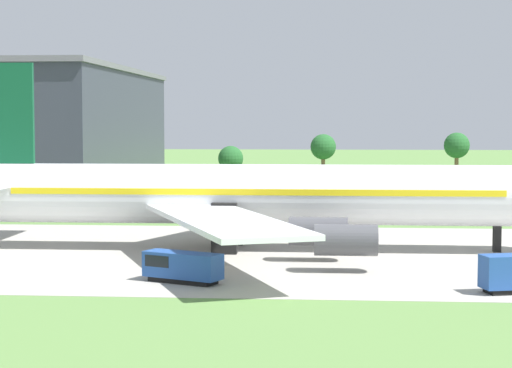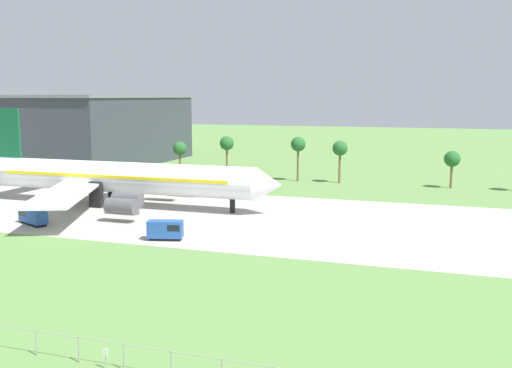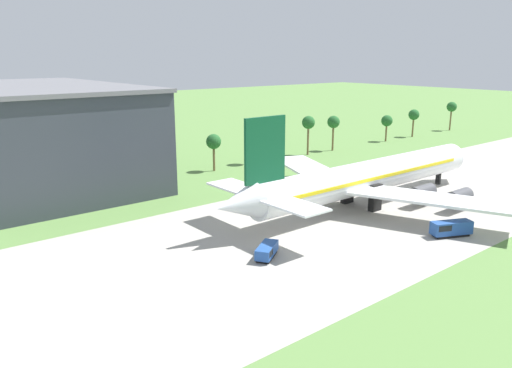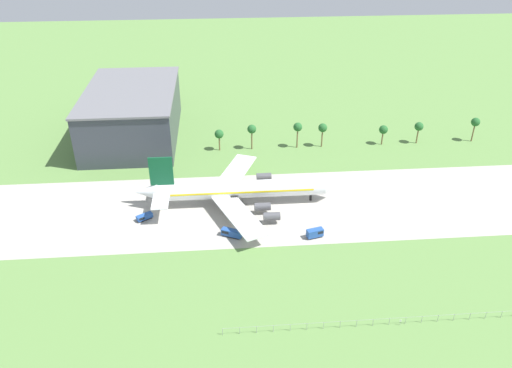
{
  "view_description": "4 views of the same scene",
  "coord_description": "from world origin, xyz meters",
  "px_view_note": "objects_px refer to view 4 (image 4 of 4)",
  "views": [
    {
      "loc": [
        -25.04,
        -86.72,
        12.76
      ],
      "look_at": [
        -32.01,
        2.94,
        6.43
      ],
      "focal_mm": 65.0,
      "sensor_mm": 36.0,
      "label": 1
    },
    {
      "loc": [
        26.18,
        -90.53,
        20.6
      ],
      "look_at": [
        -4.4,
        2.94,
        5.43
      ],
      "focal_mm": 40.0,
      "sensor_mm": 36.0,
      "label": 2
    },
    {
      "loc": [
        -105.29,
        -52.84,
        26.96
      ],
      "look_at": [
        -59.62,
        2.94,
        8.35
      ],
      "focal_mm": 35.0,
      "sensor_mm": 36.0,
      "label": 3
    },
    {
      "loc": [
        -39.03,
        -139.23,
        89.28
      ],
      "look_at": [
        -27.22,
        5.0,
        6.0
      ],
      "focal_mm": 35.0,
      "sensor_mm": 36.0,
      "label": 4
    }
  ],
  "objects_px": {
    "terminal_building": "(133,113)",
    "fuel_truck": "(231,233)",
    "jet_airliner": "(238,189)",
    "no_stopping_sign": "(400,322)",
    "baggage_tug": "(315,233)",
    "catering_van": "(144,217)"
  },
  "relations": [
    {
      "from": "baggage_tug",
      "to": "fuel_truck",
      "type": "relative_size",
      "value": 0.81
    },
    {
      "from": "terminal_building",
      "to": "fuel_truck",
      "type": "bearing_deg",
      "value": -63.55
    },
    {
      "from": "catering_van",
      "to": "terminal_building",
      "type": "bearing_deg",
      "value": 99.43
    },
    {
      "from": "baggage_tug",
      "to": "no_stopping_sign",
      "type": "relative_size",
      "value": 3.19
    },
    {
      "from": "fuel_truck",
      "to": "terminal_building",
      "type": "bearing_deg",
      "value": 116.45
    },
    {
      "from": "catering_van",
      "to": "terminal_building",
      "type": "height_order",
      "value": "terminal_building"
    },
    {
      "from": "fuel_truck",
      "to": "no_stopping_sign",
      "type": "xyz_separation_m",
      "value": [
        39.09,
        -39.51,
        -0.24
      ]
    },
    {
      "from": "jet_airliner",
      "to": "baggage_tug",
      "type": "bearing_deg",
      "value": -43.7
    },
    {
      "from": "baggage_tug",
      "to": "catering_van",
      "type": "distance_m",
      "value": 54.47
    },
    {
      "from": "fuel_truck",
      "to": "terminal_building",
      "type": "relative_size",
      "value": 0.11
    },
    {
      "from": "jet_airliner",
      "to": "no_stopping_sign",
      "type": "relative_size",
      "value": 40.0
    },
    {
      "from": "fuel_truck",
      "to": "terminal_building",
      "type": "xyz_separation_m",
      "value": [
        -38.25,
        76.87,
        9.2
      ]
    },
    {
      "from": "fuel_truck",
      "to": "catering_van",
      "type": "relative_size",
      "value": 1.23
    },
    {
      "from": "jet_airliner",
      "to": "no_stopping_sign",
      "type": "bearing_deg",
      "value": -58.35
    },
    {
      "from": "jet_airliner",
      "to": "catering_van",
      "type": "distance_m",
      "value": 31.74
    },
    {
      "from": "fuel_truck",
      "to": "catering_van",
      "type": "bearing_deg",
      "value": 157.5
    },
    {
      "from": "no_stopping_sign",
      "to": "terminal_building",
      "type": "xyz_separation_m",
      "value": [
        -77.33,
        116.38,
        9.44
      ]
    },
    {
      "from": "catering_van",
      "to": "jet_airliner",
      "type": "bearing_deg",
      "value": 13.62
    },
    {
      "from": "baggage_tug",
      "to": "no_stopping_sign",
      "type": "bearing_deg",
      "value": -69.66
    },
    {
      "from": "fuel_truck",
      "to": "terminal_building",
      "type": "height_order",
      "value": "terminal_building"
    },
    {
      "from": "fuel_truck",
      "to": "jet_airliner",
      "type": "bearing_deg",
      "value": 80.34
    },
    {
      "from": "jet_airliner",
      "to": "no_stopping_sign",
      "type": "height_order",
      "value": "jet_airliner"
    }
  ]
}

